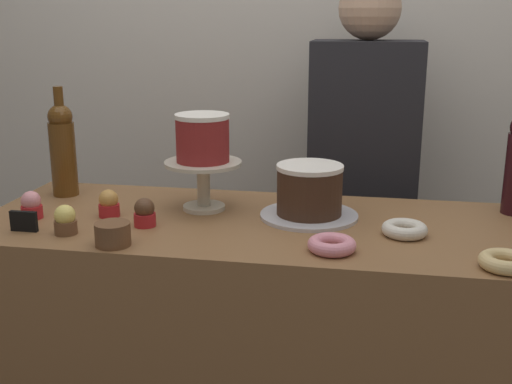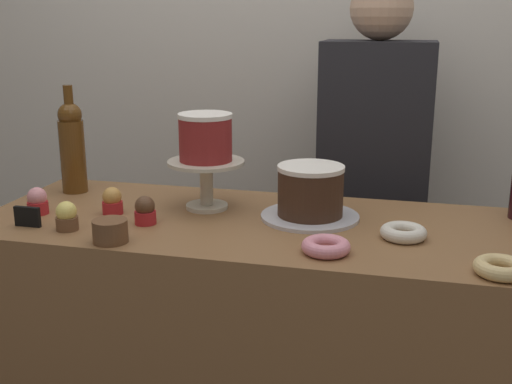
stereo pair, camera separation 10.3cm
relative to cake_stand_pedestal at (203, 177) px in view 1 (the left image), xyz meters
name	(u,v)px [view 1 (the left image)]	position (x,y,z in m)	size (l,w,h in m)	color
back_wall	(297,64)	(0.16, 0.78, 0.25)	(6.00, 0.05, 2.60)	silver
display_counter	(256,381)	(0.16, -0.08, -0.57)	(1.47, 0.58, 0.95)	brown
cake_stand_pedestal	(203,177)	(0.00, 0.00, 0.00)	(0.21, 0.21, 0.14)	beige
white_layer_cake	(202,138)	(0.00, 0.00, 0.11)	(0.15, 0.15, 0.13)	maroon
silver_serving_platter	(309,215)	(0.30, -0.02, -0.09)	(0.26, 0.26, 0.01)	silver
chocolate_round_cake	(309,189)	(0.30, -0.02, -0.02)	(0.18, 0.18, 0.13)	#3D2619
wine_bottle_amber	(63,148)	(-0.45, 0.07, 0.05)	(0.08, 0.08, 0.33)	#5B3814
cupcake_chocolate	(145,213)	(-0.11, -0.17, -0.06)	(0.06, 0.06, 0.07)	red
cupcake_lemon	(65,220)	(-0.28, -0.26, -0.06)	(0.06, 0.06, 0.07)	brown
cupcake_strawberry	(31,206)	(-0.43, -0.16, -0.06)	(0.06, 0.06, 0.07)	red
cupcake_caramel	(109,204)	(-0.23, -0.11, -0.06)	(0.06, 0.06, 0.07)	red
donut_pink	(332,245)	(0.37, -0.27, -0.08)	(0.11, 0.11, 0.03)	pink
donut_glazed	(505,262)	(0.74, -0.31, -0.08)	(0.11, 0.11, 0.03)	#E0C17F
donut_sugar	(405,229)	(0.54, -0.13, -0.08)	(0.11, 0.11, 0.03)	silver
cookie_stack	(113,234)	(-0.14, -0.32, -0.07)	(0.08, 0.08, 0.05)	brown
price_sign_chalkboard	(24,221)	(-0.39, -0.26, -0.07)	(0.07, 0.01, 0.05)	black
barista_figure	(361,207)	(0.43, 0.49, -0.21)	(0.36, 0.22, 1.60)	black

